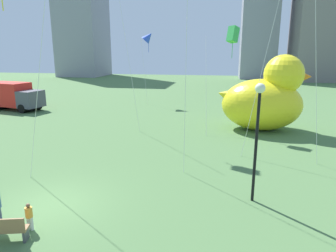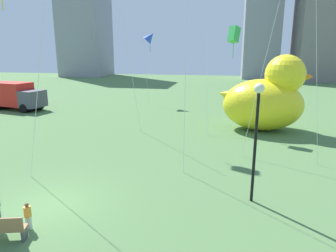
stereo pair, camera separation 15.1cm
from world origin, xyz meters
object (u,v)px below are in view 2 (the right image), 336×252
(giant_inflatable_duck, at_px, (266,99))
(box_truck, at_px, (16,96))
(kite_green, at_px, (234,35))
(lamppost, at_px, (257,121))
(person_child, at_px, (28,215))
(kite_blue, at_px, (150,37))

(giant_inflatable_duck, height_order, box_truck, giant_inflatable_duck)
(box_truck, height_order, kite_green, kite_green)
(giant_inflatable_duck, bearing_deg, lamppost, -98.65)
(giant_inflatable_duck, distance_m, box_truck, 25.01)
(person_child, bearing_deg, kite_blue, 94.81)
(kite_green, bearing_deg, person_child, -114.34)
(person_child, relative_size, kite_green, 0.13)
(kite_green, bearing_deg, box_truck, 168.23)
(person_child, bearing_deg, giant_inflatable_duck, 58.81)
(lamppost, height_order, kite_green, kite_green)
(kite_blue, bearing_deg, box_truck, -152.50)
(box_truck, distance_m, kite_blue, 15.76)
(box_truck, bearing_deg, lamppost, -35.41)
(person_child, distance_m, giant_inflatable_duck, 18.56)
(kite_blue, xyz_separation_m, kite_green, (9.09, -11.29, -0.43))
(lamppost, bearing_deg, box_truck, 144.59)
(giant_inflatable_duck, distance_m, kite_green, 5.44)
(lamppost, relative_size, box_truck, 0.75)
(person_child, height_order, kite_blue, kite_blue)
(giant_inflatable_duck, relative_size, kite_green, 0.89)
(giant_inflatable_duck, height_order, kite_blue, kite_blue)
(box_truck, xyz_separation_m, kite_blue, (12.88, 6.71, 6.13))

